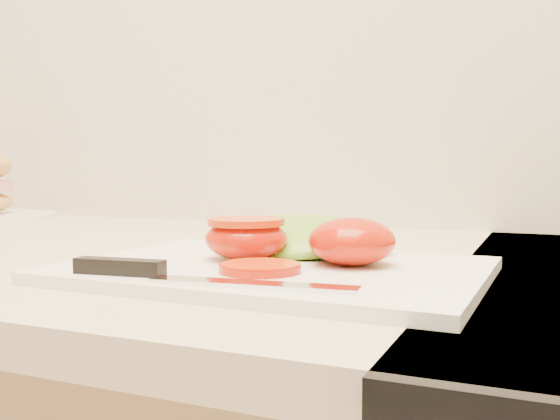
% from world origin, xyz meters
% --- Properties ---
extents(cutting_board, '(0.34, 0.25, 0.01)m').
position_xyz_m(cutting_board, '(0.03, 1.56, 0.94)').
color(cutting_board, white).
rests_on(cutting_board, counter).
extents(tomato_half_dome, '(0.07, 0.07, 0.04)m').
position_xyz_m(tomato_half_dome, '(0.09, 1.58, 0.96)').
color(tomato_half_dome, red).
rests_on(tomato_half_dome, cutting_board).
extents(tomato_half_cut, '(0.07, 0.07, 0.04)m').
position_xyz_m(tomato_half_cut, '(-0.00, 1.57, 0.96)').
color(tomato_half_cut, red).
rests_on(tomato_half_cut, cutting_board).
extents(tomato_slice_0, '(0.06, 0.06, 0.01)m').
position_xyz_m(tomato_slice_0, '(0.04, 1.52, 0.94)').
color(tomato_slice_0, '#DE440A').
rests_on(tomato_slice_0, cutting_board).
extents(lettuce_leaf_0, '(0.17, 0.12, 0.03)m').
position_xyz_m(lettuce_leaf_0, '(0.02, 1.63, 0.96)').
color(lettuce_leaf_0, '#8EBA31').
rests_on(lettuce_leaf_0, cutting_board).
extents(lettuce_leaf_1, '(0.13, 0.11, 0.02)m').
position_xyz_m(lettuce_leaf_1, '(0.06, 1.63, 0.95)').
color(lettuce_leaf_1, '#8EBA31').
rests_on(lettuce_leaf_1, cutting_board).
extents(knife, '(0.22, 0.04, 0.01)m').
position_xyz_m(knife, '(-0.01, 1.46, 0.94)').
color(knife, silver).
rests_on(knife, cutting_board).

